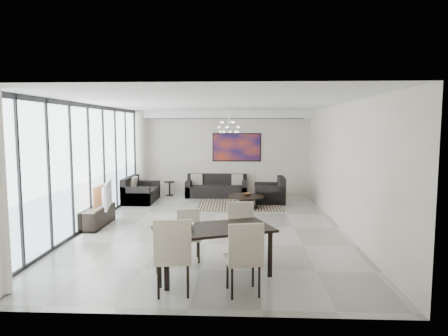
# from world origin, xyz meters

# --- Properties ---
(room_shell) EXTENTS (6.00, 9.00, 2.90)m
(room_shell) POSITION_xyz_m (0.46, 0.00, 1.45)
(room_shell) COLOR #A8A39B
(room_shell) RESTS_ON ground
(window_wall) EXTENTS (0.37, 8.95, 2.90)m
(window_wall) POSITION_xyz_m (-2.86, 0.00, 1.47)
(window_wall) COLOR silver
(window_wall) RESTS_ON floor
(soffit) EXTENTS (5.98, 0.40, 0.26)m
(soffit) POSITION_xyz_m (0.00, 4.30, 2.77)
(soffit) COLOR white
(soffit) RESTS_ON room_shell
(painting) EXTENTS (1.68, 0.04, 0.98)m
(painting) POSITION_xyz_m (0.50, 4.47, 1.65)
(painting) COLOR #AF3818
(painting) RESTS_ON room_shell
(chandelier) EXTENTS (0.66, 0.66, 0.71)m
(chandelier) POSITION_xyz_m (0.30, 2.50, 2.35)
(chandelier) COLOR silver
(chandelier) RESTS_ON room_shell
(rug) EXTENTS (2.52, 1.96, 0.01)m
(rug) POSITION_xyz_m (0.62, 2.60, 0.01)
(rug) COLOR black
(rug) RESTS_ON floor
(coffee_table) EXTENTS (1.04, 1.04, 0.37)m
(coffee_table) POSITION_xyz_m (0.82, 2.20, 0.21)
(coffee_table) COLOR black
(coffee_table) RESTS_ON floor
(bowl_coffee) EXTENTS (0.28, 0.28, 0.08)m
(bowl_coffee) POSITION_xyz_m (0.82, 2.19, 0.40)
(bowl_coffee) COLOR brown
(bowl_coffee) RESTS_ON coffee_table
(sofa_main) EXTENTS (2.05, 0.84, 0.74)m
(sofa_main) POSITION_xyz_m (-0.17, 4.07, 0.25)
(sofa_main) COLOR black
(sofa_main) RESTS_ON floor
(loveseat) EXTENTS (0.89, 1.57, 0.79)m
(loveseat) POSITION_xyz_m (-2.55, 3.05, 0.27)
(loveseat) COLOR black
(loveseat) RESTS_ON floor
(armchair) EXTENTS (0.92, 0.97, 0.81)m
(armchair) POSITION_xyz_m (1.59, 3.05, 0.28)
(armchair) COLOR black
(armchair) RESTS_ON floor
(side_table) EXTENTS (0.36, 0.36, 0.50)m
(side_table) POSITION_xyz_m (-1.79, 4.15, 0.33)
(side_table) COLOR black
(side_table) RESTS_ON floor
(tv_console) EXTENTS (0.40, 1.43, 0.45)m
(tv_console) POSITION_xyz_m (-2.76, -0.06, 0.22)
(tv_console) COLOR black
(tv_console) RESTS_ON floor
(television) EXTENTS (0.37, 1.08, 0.62)m
(television) POSITION_xyz_m (-2.60, -0.08, 0.75)
(television) COLOR gray
(television) RESTS_ON tv_console
(dining_table) EXTENTS (2.06, 1.54, 0.77)m
(dining_table) POSITION_xyz_m (0.24, -3.10, 0.69)
(dining_table) COLOR black
(dining_table) RESTS_ON floor
(dining_chair_sw) EXTENTS (0.58, 0.58, 1.12)m
(dining_chair_sw) POSITION_xyz_m (-0.27, -3.93, 0.65)
(dining_chair_sw) COLOR beige
(dining_chair_sw) RESTS_ON floor
(dining_chair_se) EXTENTS (0.58, 0.58, 1.06)m
(dining_chair_se) POSITION_xyz_m (0.73, -3.88, 0.61)
(dining_chair_se) COLOR beige
(dining_chair_se) RESTS_ON floor
(dining_chair_nw) EXTENTS (0.48, 0.48, 0.89)m
(dining_chair_nw) POSITION_xyz_m (-0.26, -2.36, 0.51)
(dining_chair_nw) COLOR beige
(dining_chair_nw) RESTS_ON floor
(dining_chair_ne) EXTENTS (0.52, 0.52, 1.02)m
(dining_chair_ne) POSITION_xyz_m (0.68, -2.29, 0.58)
(dining_chair_ne) COLOR beige
(dining_chair_ne) RESTS_ON floor
(bowl_dining) EXTENTS (0.34, 0.34, 0.08)m
(bowl_dining) POSITION_xyz_m (-0.22, -3.17, 0.81)
(bowl_dining) COLOR brown
(bowl_dining) RESTS_ON dining_table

